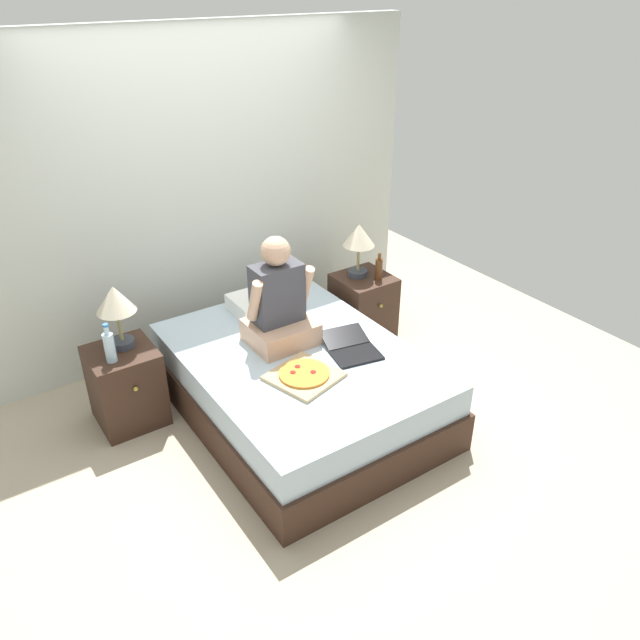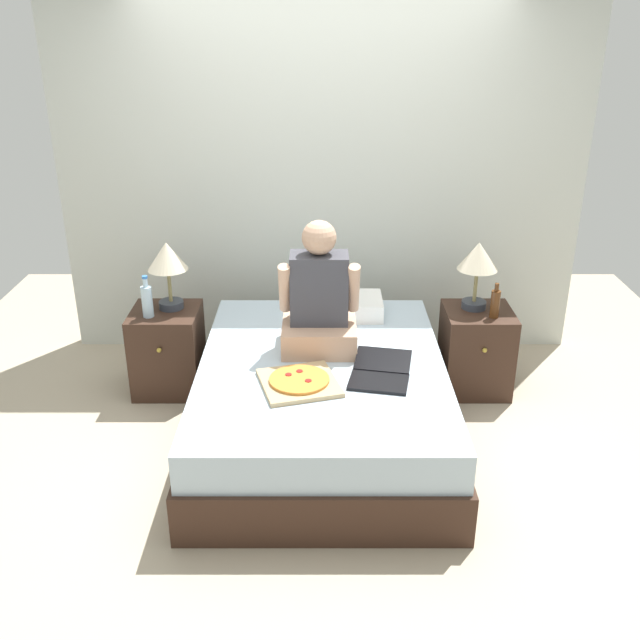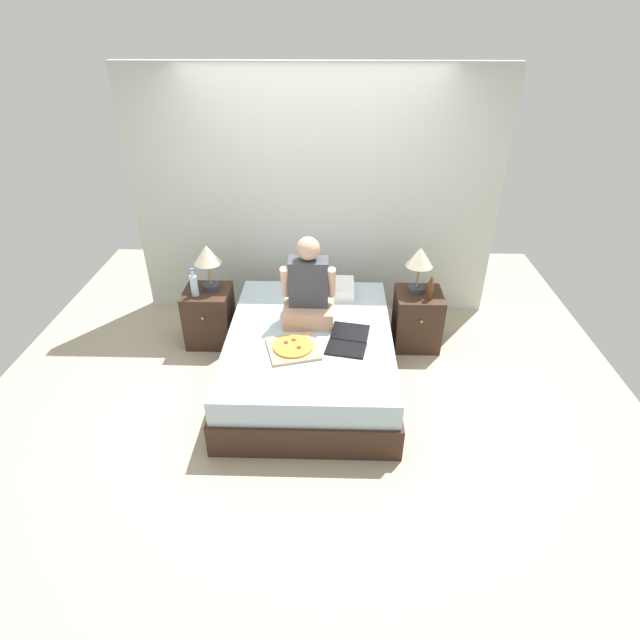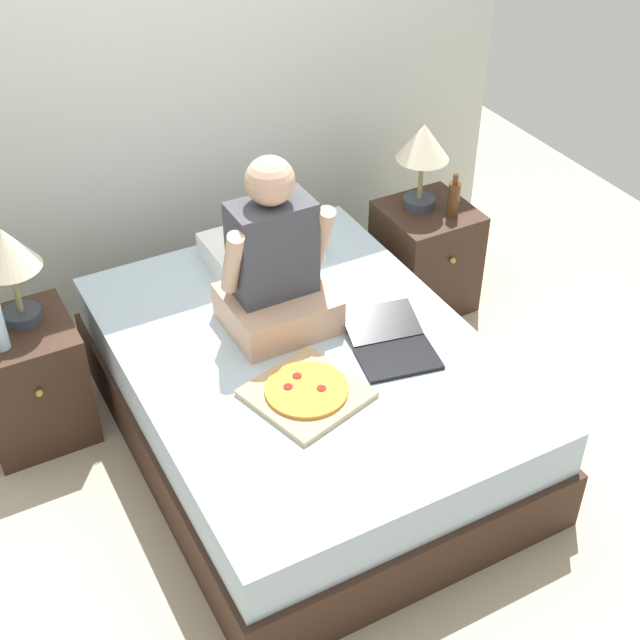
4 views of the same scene
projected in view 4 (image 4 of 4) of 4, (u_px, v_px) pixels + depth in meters
ground_plane at (304, 434)px, 4.02m from camera, size 5.70×5.70×0.00m
wall_back at (170, 67)px, 4.19m from camera, size 3.70×0.12×2.50m
bed at (304, 393)px, 3.87m from camera, size 1.46×1.96×0.50m
nightstand_left at (31, 381)px, 3.88m from camera, size 0.44×0.47×0.57m
lamp_on_left_nightstand at (7, 255)px, 3.56m from camera, size 0.26×0.26×0.45m
nightstand_right at (425, 257)px, 4.65m from camera, size 0.44×0.47×0.57m
lamp_on_right_nightstand at (423, 148)px, 4.31m from camera, size 0.26×0.26×0.45m
beer_bottle at (454, 198)px, 4.38m from camera, size 0.06×0.06×0.23m
pillow at (261, 247)px, 4.22m from camera, size 0.52×0.34×0.12m
person_seated at (275, 267)px, 3.68m from camera, size 0.47×0.40×0.78m
laptop at (393, 346)px, 3.69m from camera, size 0.39×0.47×0.07m
pizza_box at (307, 392)px, 3.47m from camera, size 0.49×0.49×0.05m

